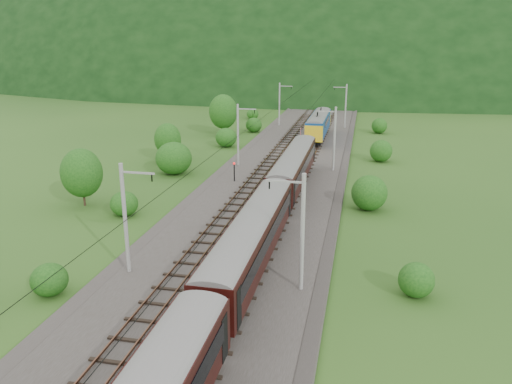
# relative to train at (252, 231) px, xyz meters

# --- Properties ---
(ground) EXTENTS (600.00, 600.00, 0.00)m
(ground) POSITION_rel_train_xyz_m (-2.40, -2.14, -3.30)
(ground) COLOR #234816
(ground) RESTS_ON ground
(railbed) EXTENTS (14.00, 220.00, 0.30)m
(railbed) POSITION_rel_train_xyz_m (-2.40, 7.86, -3.15)
(railbed) COLOR #38332D
(railbed) RESTS_ON ground
(track_left) EXTENTS (2.40, 220.00, 0.27)m
(track_left) POSITION_rel_train_xyz_m (-4.80, 7.86, -2.93)
(track_left) COLOR brown
(track_left) RESTS_ON railbed
(track_right) EXTENTS (2.40, 220.00, 0.27)m
(track_right) POSITION_rel_train_xyz_m (0.00, 7.86, -2.93)
(track_right) COLOR brown
(track_right) RESTS_ON railbed
(catenary_left) EXTENTS (2.54, 192.28, 8.00)m
(catenary_left) POSITION_rel_train_xyz_m (-8.52, 29.86, 1.20)
(catenary_left) COLOR gray
(catenary_left) RESTS_ON railbed
(catenary_right) EXTENTS (2.54, 192.28, 8.00)m
(catenary_right) POSITION_rel_train_xyz_m (3.72, 29.86, 1.20)
(catenary_right) COLOR gray
(catenary_right) RESTS_ON railbed
(overhead_wires) EXTENTS (4.83, 198.00, 0.03)m
(overhead_wires) POSITION_rel_train_xyz_m (-2.40, 7.86, 3.80)
(overhead_wires) COLOR black
(overhead_wires) RESTS_ON ground
(mountain_main) EXTENTS (504.00, 360.00, 244.00)m
(mountain_main) POSITION_rel_train_xyz_m (-2.40, 257.86, -3.30)
(mountain_main) COLOR black
(mountain_main) RESTS_ON ground
(mountain_ridge) EXTENTS (336.00, 280.00, 132.00)m
(mountain_ridge) POSITION_rel_train_xyz_m (-122.40, 297.86, -3.30)
(mountain_ridge) COLOR black
(mountain_ridge) RESTS_ON ground
(train) EXTENTS (2.75, 110.77, 4.77)m
(train) POSITION_rel_train_xyz_m (0.00, 0.00, 0.00)
(train) COLOR black
(train) RESTS_ON ground
(hazard_post_near) EXTENTS (0.18, 0.18, 1.72)m
(hazard_post_near) POSITION_rel_train_xyz_m (-2.93, 50.02, -2.14)
(hazard_post_near) COLOR red
(hazard_post_near) RESTS_ON railbed
(hazard_post_far) EXTENTS (0.16, 0.16, 1.54)m
(hazard_post_far) POSITION_rel_train_xyz_m (-2.32, 34.87, -2.23)
(hazard_post_far) COLOR red
(hazard_post_far) RESTS_ON railbed
(signal) EXTENTS (0.25, 0.25, 2.24)m
(signal) POSITION_rel_train_xyz_m (-7.17, 22.34, -1.68)
(signal) COLOR black
(signal) RESTS_ON railbed
(vegetation_left) EXTENTS (11.46, 144.04, 7.08)m
(vegetation_left) POSITION_rel_train_xyz_m (-16.53, 7.41, -0.54)
(vegetation_left) COLOR #174512
(vegetation_left) RESTS_ON ground
(vegetation_right) EXTENTS (5.97, 100.90, 3.16)m
(vegetation_right) POSITION_rel_train_xyz_m (9.34, 19.51, -1.97)
(vegetation_right) COLOR #174512
(vegetation_right) RESTS_ON ground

